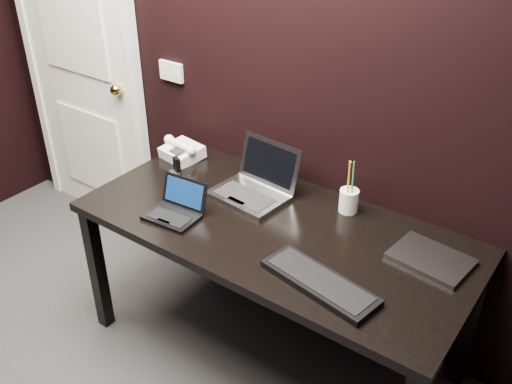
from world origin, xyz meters
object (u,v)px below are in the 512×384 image
Objects in this scene: silver_laptop at (254,187)px; closed_laptop at (431,259)px; netbook at (175,210)px; pen_cup at (349,200)px; desk_phone at (182,151)px; mobile_phone at (176,169)px; door at (80,60)px; ext_keyboard at (320,282)px; desk at (274,240)px.

silver_laptop is 1.13× the size of closed_laptop.
pen_cup is (0.59, 0.47, 0.03)m from netbook.
closed_laptop is 1.35× the size of desk_phone.
door is at bearing 163.72° from mobile_phone.
door is 2.11m from ext_keyboard.
ext_keyboard is 1.51× the size of closed_laptop.
netbook is 0.51× the size of ext_keyboard.
pen_cup is at bearing 163.13° from closed_laptop.
netbook is (-0.39, -0.19, 0.11)m from desk.
silver_laptop is (1.43, -0.22, -0.26)m from door.
ext_keyboard is 1.03m from mobile_phone.
ext_keyboard is at bearing -32.30° from desk.
ext_keyboard is at bearing -17.05° from mobile_phone.
ext_keyboard is at bearing -2.61° from netbook.
pen_cup reaches higher than desk.
door reaches higher than desk.
door is 6.75× the size of closed_laptop.
silver_laptop is 0.85m from closed_laptop.
pen_cup is (0.83, 0.20, 0.02)m from mobile_phone.
desk_phone is (-0.73, 0.23, 0.12)m from desk.
netbook is at bearing 177.39° from ext_keyboard.
netbook reaches higher than desk_phone.
desk is 18.30× the size of mobile_phone.
closed_laptop is at bearing 3.34° from mobile_phone.
ext_keyboard reaches higher than desk.
silver_laptop is at bearing 9.70° from mobile_phone.
silver_laptop is 1.52× the size of desk_phone.
door reaches higher than ext_keyboard.
pen_cup is at bearing 17.68° from silver_laptop.
desk is at bearing -7.08° from mobile_phone.
ext_keyboard is at bearing -16.66° from door.
desk_phone is at bearing -176.50° from pen_cup.
netbook is at bearing -161.43° from closed_laptop.
ext_keyboard is (0.74, -0.03, -0.02)m from netbook.
desk is at bearing -17.17° from desk_phone.
pen_cup is at bearing 13.74° from mobile_phone.
netbook is 1.03× the size of desk_phone.
pen_cup reaches higher than closed_laptop.
desk is 7.01× the size of netbook.
pen_cup is (-0.15, 0.51, 0.04)m from ext_keyboard.
netbook is 1.08m from closed_laptop.
desk_phone reaches higher than ext_keyboard.
door reaches higher than mobile_phone.
netbook reaches higher than mobile_phone.
netbook is at bearing -141.30° from pen_cup.
silver_laptop is 0.75× the size of ext_keyboard.
pen_cup is at bearing 3.50° from desk_phone.
silver_laptop is at bearing -179.87° from closed_laptop.
door is at bearing 167.18° from desk.
mobile_phone is (-0.63, 0.08, 0.11)m from desk.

